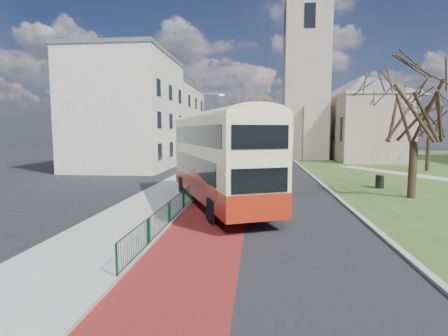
# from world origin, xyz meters

# --- Properties ---
(ground) EXTENTS (160.00, 160.00, 0.00)m
(ground) POSITION_xyz_m (0.00, 0.00, 0.00)
(ground) COLOR black
(ground) RESTS_ON ground
(road_carriageway) EXTENTS (9.00, 120.00, 0.01)m
(road_carriageway) POSITION_xyz_m (1.50, 20.00, 0.01)
(road_carriageway) COLOR black
(road_carriageway) RESTS_ON ground
(bus_lane) EXTENTS (3.40, 120.00, 0.01)m
(bus_lane) POSITION_xyz_m (-1.20, 20.00, 0.01)
(bus_lane) COLOR #591414
(bus_lane) RESTS_ON ground
(pavement_west) EXTENTS (4.00, 120.00, 0.12)m
(pavement_west) POSITION_xyz_m (-5.00, 20.00, 0.06)
(pavement_west) COLOR gray
(pavement_west) RESTS_ON ground
(kerb_west) EXTENTS (0.25, 120.00, 0.13)m
(kerb_west) POSITION_xyz_m (-3.00, 20.00, 0.07)
(kerb_west) COLOR #999993
(kerb_west) RESTS_ON ground
(kerb_east) EXTENTS (0.25, 80.00, 0.13)m
(kerb_east) POSITION_xyz_m (6.10, 22.00, 0.07)
(kerb_east) COLOR #999993
(kerb_east) RESTS_ON ground
(pedestrian_railing) EXTENTS (0.07, 24.00, 1.12)m
(pedestrian_railing) POSITION_xyz_m (-2.95, 4.00, 0.55)
(pedestrian_railing) COLOR #0D3B23
(pedestrian_railing) RESTS_ON ground
(gothic_church) EXTENTS (16.38, 18.00, 40.00)m
(gothic_church) POSITION_xyz_m (12.56, 38.00, 13.13)
(gothic_church) COLOR gray
(gothic_church) RESTS_ON ground
(street_block_near) EXTENTS (10.30, 14.30, 13.00)m
(street_block_near) POSITION_xyz_m (-14.00, 22.00, 6.51)
(street_block_near) COLOR beige
(street_block_near) RESTS_ON ground
(street_block_far) EXTENTS (10.30, 16.30, 11.50)m
(street_block_far) POSITION_xyz_m (-14.00, 38.00, 5.76)
(street_block_far) COLOR beige
(street_block_far) RESTS_ON ground
(streetlamp) EXTENTS (2.13, 0.18, 8.00)m
(streetlamp) POSITION_xyz_m (-4.35, 18.00, 4.59)
(streetlamp) COLOR gray
(streetlamp) RESTS_ON pavement_west
(bus) EXTENTS (7.47, 12.64, 5.22)m
(bus) POSITION_xyz_m (-1.27, 2.51, 2.98)
(bus) COLOR #9A210E
(bus) RESTS_ON ground
(winter_tree_near) EXTENTS (8.27, 8.27, 9.30)m
(winter_tree_near) POSITION_xyz_m (10.76, 5.74, 6.47)
(winter_tree_near) COLOR #322619
(winter_tree_near) RESTS_ON grass_green
(winter_tree_far) EXTENTS (6.74, 6.74, 9.32)m
(winter_tree_far) POSITION_xyz_m (18.97, 21.81, 6.50)
(winter_tree_far) COLOR #302518
(winter_tree_far) RESTS_ON grass_green
(litter_bin) EXTENTS (0.77, 0.77, 1.05)m
(litter_bin) POSITION_xyz_m (10.05, 9.47, 0.57)
(litter_bin) COLOR black
(litter_bin) RESTS_ON grass_green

